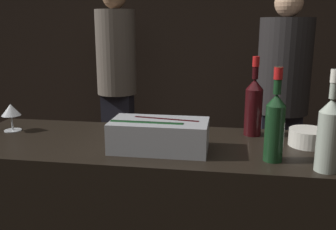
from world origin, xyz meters
The scene contains 10 objects.
wall_back_chalkboard centered at (0.00, 2.73, 1.40)m, with size 6.40×0.06×2.80m.
ice_bin_with_bottles centered at (-0.02, 0.20, 1.03)m, with size 0.40×0.21×0.13m.
bowl_white centered at (0.60, 0.36, 1.00)m, with size 0.16×0.16×0.07m.
wine_glass centered at (-0.78, 0.37, 1.06)m, with size 0.09×0.09×0.13m.
candle_votive centered at (0.64, 0.18, 0.99)m, with size 0.07×0.07×0.05m.
red_wine_bottle_burgundy centered at (0.43, 0.15, 1.11)m, with size 0.07×0.07×0.36m.
white_wine_bottle centered at (0.61, 0.07, 1.11)m, with size 0.08×0.08×0.36m.
red_wine_bottle_tall centered at (0.38, 0.49, 1.11)m, with size 0.08×0.08×0.37m.
person_in_hoodie centered at (-0.76, 2.09, 1.01)m, with size 0.36×0.36×1.81m.
person_blond_tee centered at (0.68, 1.74, 0.96)m, with size 0.40×0.40×1.73m.
Camera 1 is at (0.25, -1.25, 1.47)m, focal length 40.00 mm.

